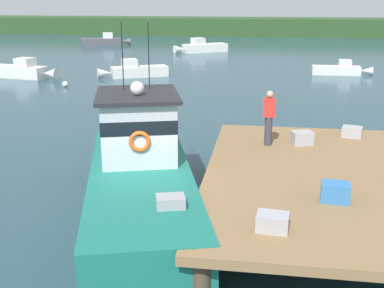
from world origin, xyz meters
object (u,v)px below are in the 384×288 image
(moored_boat_off_the_point, at_px, (21,71))
(crate_stack_near_edge, at_px, (352,132))
(moored_boat_near_channel, at_px, (105,41))
(crate_single_far, at_px, (335,192))
(moored_boat_far_right, at_px, (135,71))
(crate_single_by_cleat, at_px, (302,138))
(deckhand_by_the_boat, at_px, (269,117))
(crate_stack_mid_dock, at_px, (273,222))
(moored_boat_mid_harbor, at_px, (202,47))
(main_fishing_boat, at_px, (140,172))
(mooring_buoy_outer, at_px, (65,84))
(moored_boat_outer_mooring, at_px, (340,70))

(moored_boat_off_the_point, bearing_deg, crate_stack_near_edge, -40.07)
(crate_stack_near_edge, height_order, moored_boat_near_channel, crate_stack_near_edge)
(crate_single_far, bearing_deg, moored_boat_far_right, 114.73)
(crate_stack_near_edge, bearing_deg, moored_boat_near_channel, 118.13)
(crate_single_by_cleat, height_order, crate_single_far, crate_single_far)
(deckhand_by_the_boat, relative_size, moored_boat_off_the_point, 0.30)
(crate_stack_mid_dock, bearing_deg, moored_boat_mid_harbor, 99.33)
(crate_single_by_cleat, bearing_deg, crate_single_far, -84.12)
(moored_boat_mid_harbor, bearing_deg, crate_stack_near_edge, -74.84)
(main_fishing_boat, distance_m, moored_boat_mid_harbor, 37.91)
(moored_boat_off_the_point, height_order, moored_boat_far_right, moored_boat_off_the_point)
(moored_boat_mid_harbor, bearing_deg, crate_single_far, -78.41)
(moored_boat_near_channel, height_order, mooring_buoy_outer, moored_boat_near_channel)
(crate_stack_mid_dock, bearing_deg, moored_boat_far_right, 110.66)
(crate_stack_mid_dock, bearing_deg, moored_boat_outer_mooring, 79.72)
(moored_boat_off_the_point, bearing_deg, main_fishing_boat, -55.80)
(moored_boat_outer_mooring, relative_size, moored_boat_near_channel, 0.75)
(crate_single_far, bearing_deg, main_fishing_boat, 160.88)
(crate_stack_mid_dock, height_order, deckhand_by_the_boat, deckhand_by_the_boat)
(moored_boat_near_channel, distance_m, mooring_buoy_outer, 27.01)
(main_fishing_boat, bearing_deg, moored_boat_outer_mooring, 71.09)
(crate_single_by_cleat, bearing_deg, deckhand_by_the_boat, -167.14)
(main_fishing_boat, distance_m, crate_stack_near_edge, 6.94)
(moored_boat_off_the_point, distance_m, moored_boat_outer_mooring, 22.59)
(crate_stack_mid_dock, relative_size, moored_boat_near_channel, 0.11)
(moored_boat_far_right, xyz_separation_m, moored_boat_near_channel, (-9.37, 21.76, 0.06))
(moored_boat_far_right, distance_m, mooring_buoy_outer, 5.60)
(main_fishing_boat, height_order, deckhand_by_the_boat, main_fishing_boat)
(moored_boat_off_the_point, bearing_deg, crate_single_far, -49.75)
(crate_stack_mid_dock, bearing_deg, main_fishing_boat, 136.50)
(crate_stack_mid_dock, bearing_deg, moored_boat_near_channel, 111.90)
(crate_single_by_cleat, bearing_deg, crate_stack_near_edge, 32.78)
(crate_single_far, relative_size, moored_boat_near_channel, 0.11)
(crate_single_by_cleat, xyz_separation_m, deckhand_by_the_boat, (-1.01, -0.23, 0.66))
(moored_boat_off_the_point, xyz_separation_m, moored_boat_near_channel, (-1.69, 23.27, 0.01))
(moored_boat_outer_mooring, bearing_deg, moored_boat_near_channel, 141.97)
(crate_stack_near_edge, bearing_deg, crate_single_far, -102.58)
(main_fishing_boat, xyz_separation_m, mooring_buoy_outer, (-9.21, 17.02, -0.83))
(deckhand_by_the_boat, height_order, moored_boat_near_channel, deckhand_by_the_boat)
(moored_boat_off_the_point, distance_m, moored_boat_mid_harbor, 20.48)
(crate_single_by_cleat, distance_m, moored_boat_off_the_point, 25.06)
(moored_boat_off_the_point, distance_m, mooring_buoy_outer, 5.37)
(crate_stack_mid_dock, xyz_separation_m, moored_boat_outer_mooring, (5.07, 27.95, -1.00))
(main_fishing_boat, distance_m, moored_boat_far_right, 22.38)
(crate_stack_near_edge, distance_m, mooring_buoy_outer, 20.24)
(crate_stack_mid_dock, bearing_deg, moored_boat_off_the_point, 126.19)
(moored_boat_off_the_point, bearing_deg, crate_stack_mid_dock, -53.81)
(crate_stack_mid_dock, height_order, crate_single_by_cleat, crate_single_by_cleat)
(deckhand_by_the_boat, distance_m, moored_boat_outer_mooring, 23.03)
(mooring_buoy_outer, bearing_deg, crate_single_far, -53.23)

